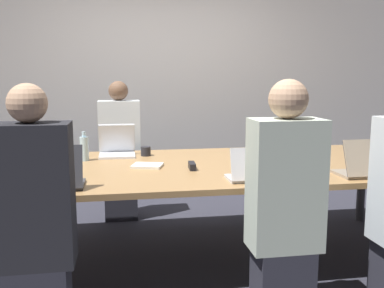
{
  "coord_description": "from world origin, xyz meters",
  "views": [
    {
      "loc": [
        -0.48,
        -3.21,
        1.41
      ],
      "look_at": [
        0.08,
        0.1,
        0.89
      ],
      "focal_mm": 40.0,
      "sensor_mm": 36.0,
      "label": 1
    }
  ],
  "objects_px": {
    "cup_near_left": "(9,181)",
    "person_far_midleft": "(120,154)",
    "cup_far_midleft": "(146,151)",
    "stapler": "(192,166)",
    "laptop_near_midright": "(254,171)",
    "bottle_far_midleft": "(84,148)",
    "laptop_far_right": "(291,142)",
    "laptop_near_left": "(55,176)",
    "person_near_left": "(34,224)",
    "laptop_near_right": "(366,166)",
    "laptop_far_midleft": "(117,147)",
    "person_near_midright": "(285,208)"
  },
  "relations": [
    {
      "from": "person_near_left",
      "to": "laptop_far_midleft",
      "type": "relative_size",
      "value": 4.47
    },
    {
      "from": "laptop_far_midleft",
      "to": "laptop_far_right",
      "type": "xyz_separation_m",
      "value": [
        1.61,
        0.04,
        -0.0
      ]
    },
    {
      "from": "laptop_near_midright",
      "to": "laptop_far_right",
      "type": "height_order",
      "value": "laptop_far_right"
    },
    {
      "from": "laptop_near_right",
      "to": "laptop_far_midleft",
      "type": "height_order",
      "value": "laptop_far_midleft"
    },
    {
      "from": "laptop_near_right",
      "to": "laptop_near_midright",
      "type": "bearing_deg",
      "value": -0.39
    },
    {
      "from": "cup_near_left",
      "to": "stapler",
      "type": "bearing_deg",
      "value": 17.36
    },
    {
      "from": "laptop_near_right",
      "to": "person_near_left",
      "type": "height_order",
      "value": "person_near_left"
    },
    {
      "from": "laptop_near_midright",
      "to": "bottle_far_midleft",
      "type": "bearing_deg",
      "value": -37.61
    },
    {
      "from": "cup_far_midleft",
      "to": "laptop_far_right",
      "type": "bearing_deg",
      "value": 4.04
    },
    {
      "from": "cup_near_left",
      "to": "person_far_midleft",
      "type": "bearing_deg",
      "value": 66.78
    },
    {
      "from": "laptop_near_midright",
      "to": "bottle_far_midleft",
      "type": "distance_m",
      "value": 1.46
    },
    {
      "from": "person_far_midleft",
      "to": "stapler",
      "type": "xyz_separation_m",
      "value": [
        0.53,
        -1.18,
        0.1
      ]
    },
    {
      "from": "laptop_far_midleft",
      "to": "bottle_far_midleft",
      "type": "distance_m",
      "value": 0.33
    },
    {
      "from": "stapler",
      "to": "cup_near_left",
      "type": "bearing_deg",
      "value": -159.33
    },
    {
      "from": "laptop_near_midright",
      "to": "cup_far_midleft",
      "type": "relative_size",
      "value": 4.0
    },
    {
      "from": "cup_far_midleft",
      "to": "stapler",
      "type": "height_order",
      "value": "cup_far_midleft"
    },
    {
      "from": "laptop_near_right",
      "to": "person_far_midleft",
      "type": "bearing_deg",
      "value": -43.89
    },
    {
      "from": "laptop_far_midleft",
      "to": "cup_far_midleft",
      "type": "bearing_deg",
      "value": -12.6
    },
    {
      "from": "laptop_near_left",
      "to": "person_near_left",
      "type": "height_order",
      "value": "person_near_left"
    },
    {
      "from": "laptop_near_right",
      "to": "cup_near_left",
      "type": "bearing_deg",
      "value": -1.4
    },
    {
      "from": "person_near_left",
      "to": "bottle_far_midleft",
      "type": "xyz_separation_m",
      "value": [
        0.15,
        1.32,
        0.17
      ]
    },
    {
      "from": "laptop_far_midleft",
      "to": "stapler",
      "type": "distance_m",
      "value": 0.86
    },
    {
      "from": "laptop_near_left",
      "to": "cup_far_midleft",
      "type": "relative_size",
      "value": 3.93
    },
    {
      "from": "laptop_near_midright",
      "to": "cup_near_left",
      "type": "height_order",
      "value": "laptop_near_midright"
    },
    {
      "from": "person_near_left",
      "to": "cup_far_midleft",
      "type": "relative_size",
      "value": 16.22
    },
    {
      "from": "person_far_midleft",
      "to": "stapler",
      "type": "relative_size",
      "value": 9.06
    },
    {
      "from": "cup_near_left",
      "to": "laptop_far_right",
      "type": "relative_size",
      "value": 0.3
    },
    {
      "from": "person_near_left",
      "to": "stapler",
      "type": "bearing_deg",
      "value": -138.63
    },
    {
      "from": "cup_near_left",
      "to": "stapler",
      "type": "distance_m",
      "value": 1.25
    },
    {
      "from": "laptop_near_right",
      "to": "cup_far_midleft",
      "type": "bearing_deg",
      "value": -35.61
    },
    {
      "from": "laptop_near_right",
      "to": "stapler",
      "type": "relative_size",
      "value": 2.39
    },
    {
      "from": "laptop_near_midright",
      "to": "person_far_midleft",
      "type": "xyz_separation_m",
      "value": [
        -0.87,
        1.6,
        -0.14
      ]
    },
    {
      "from": "person_near_left",
      "to": "bottle_far_midleft",
      "type": "bearing_deg",
      "value": -96.67
    },
    {
      "from": "laptop_near_midright",
      "to": "laptop_far_midleft",
      "type": "relative_size",
      "value": 1.1
    },
    {
      "from": "person_near_midright",
      "to": "laptop_far_midleft",
      "type": "relative_size",
      "value": 4.54
    },
    {
      "from": "person_near_midright",
      "to": "laptop_near_midright",
      "type": "bearing_deg",
      "value": -84.43
    },
    {
      "from": "cup_far_midleft",
      "to": "bottle_far_midleft",
      "type": "relative_size",
      "value": 0.36
    },
    {
      "from": "laptop_near_right",
      "to": "cup_far_midleft",
      "type": "xyz_separation_m",
      "value": [
        -1.45,
        1.04,
        -0.03
      ]
    },
    {
      "from": "person_near_left",
      "to": "person_far_midleft",
      "type": "height_order",
      "value": "person_near_left"
    },
    {
      "from": "laptop_near_right",
      "to": "cup_far_midleft",
      "type": "distance_m",
      "value": 1.78
    },
    {
      "from": "laptop_near_right",
      "to": "laptop_near_midright",
      "type": "xyz_separation_m",
      "value": [
        -0.8,
        0.01,
        -0.01
      ]
    },
    {
      "from": "person_near_left",
      "to": "person_far_midleft",
      "type": "distance_m",
      "value": 2.07
    },
    {
      "from": "person_near_midright",
      "to": "cup_far_midleft",
      "type": "bearing_deg",
      "value": -64.7
    },
    {
      "from": "laptop_near_midright",
      "to": "laptop_far_right",
      "type": "xyz_separation_m",
      "value": [
        0.72,
        1.13,
        0.01
      ]
    },
    {
      "from": "person_far_midleft",
      "to": "stapler",
      "type": "distance_m",
      "value": 1.29
    },
    {
      "from": "laptop_near_left",
      "to": "cup_far_midleft",
      "type": "bearing_deg",
      "value": -120.61
    },
    {
      "from": "laptop_near_right",
      "to": "laptop_far_midleft",
      "type": "xyz_separation_m",
      "value": [
        -1.69,
        1.09,
        0.0
      ]
    },
    {
      "from": "cup_near_left",
      "to": "bottle_far_midleft",
      "type": "relative_size",
      "value": 0.43
    },
    {
      "from": "person_near_midright",
      "to": "laptop_near_right",
      "type": "bearing_deg",
      "value": -150.4
    },
    {
      "from": "laptop_near_midright",
      "to": "person_near_midright",
      "type": "height_order",
      "value": "person_near_midright"
    }
  ]
}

